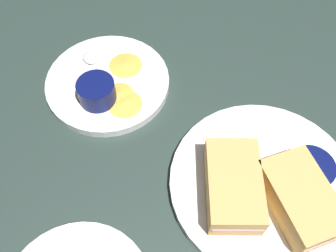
{
  "coord_description": "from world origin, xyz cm",
  "views": [
    {
      "loc": [
        -24.55,
        12.85,
        53.71
      ],
      "look_at": [
        4.9,
        -0.4,
        3.0
      ],
      "focal_mm": 39.97,
      "sensor_mm": 36.0,
      "label": 1
    }
  ],
  "objects": [
    {
      "name": "spoon_by_gravy_ramekin",
      "position": [
        23.81,
        6.27,
        1.96
      ],
      "size": [
        9.93,
        3.78,
        0.8
      ],
      "color": "silver",
      "rests_on": "plate_chips_companion"
    },
    {
      "name": "ramekin_light_gravy",
      "position": [
        15.84,
        7.92,
        3.72
      ],
      "size": [
        6.43,
        6.43,
        3.94
      ],
      "color": "#0C144C",
      "rests_on": "plate_chips_companion"
    },
    {
      "name": "plantain_chip_scatter",
      "position": [
        16.72,
        4.2,
        1.9
      ],
      "size": [
        16.18,
        14.76,
        0.6
      ],
      "color": "orange",
      "rests_on": "plate_chips_companion"
    },
    {
      "name": "sandwich_half_near",
      "position": [
        -8.75,
        -4.53,
        4.0
      ],
      "size": [
        14.98,
        12.31,
        4.8
      ],
      "color": "tan",
      "rests_on": "plate_sandwich_main"
    },
    {
      "name": "ground_plane",
      "position": [
        0.0,
        0.0,
        -1.5
      ],
      "size": [
        110.0,
        110.0,
        3.0
      ],
      "primitive_type": "cube",
      "color": "#283833"
    },
    {
      "name": "ramekin_dark_sauce",
      "position": [
        -11.09,
        -16.16,
        3.47
      ],
      "size": [
        6.97,
        6.97,
        3.45
      ],
      "color": "#0C144C",
      "rests_on": "plate_sandwich_main"
    },
    {
      "name": "spoon_by_dark_ramekin",
      "position": [
        -11.5,
        -10.63,
        1.96
      ],
      "size": [
        2.43,
        9.93,
        0.8
      ],
      "color": "silver",
      "rests_on": "plate_sandwich_main"
    },
    {
      "name": "sandwich_half_far",
      "position": [
        -14.36,
        -12.11,
        4.0
      ],
      "size": [
        13.76,
        8.59,
        4.8
      ],
      "color": "tan",
      "rests_on": "plate_sandwich_main"
    },
    {
      "name": "plate_sandwich_main",
      "position": [
        -9.36,
        -9.94,
        0.8
      ],
      "size": [
        28.67,
        28.67,
        1.6
      ],
      "primitive_type": "cylinder",
      "color": "white",
      "rests_on": "ground_plane"
    },
    {
      "name": "plate_chips_companion",
      "position": [
        19.17,
        5.15,
        0.8
      ],
      "size": [
        22.23,
        22.23,
        1.6
      ],
      "primitive_type": "cylinder",
      "color": "white",
      "rests_on": "ground_plane"
    }
  ]
}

